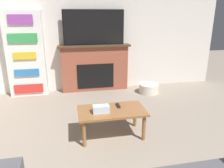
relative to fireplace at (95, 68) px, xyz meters
The scene contains 8 objects.
wall_back 0.86m from the fireplace, 42.25° to the left, with size 5.50×0.06×2.70m.
fireplace is the anchor object (origin of this frame).
tv 0.88m from the fireplace, 90.00° to the right, with size 1.29×0.03×0.73m.
coffee_table 2.03m from the fireplace, 90.50° to the right, with size 0.94×0.52×0.40m.
tissue_box 2.09m from the fireplace, 94.84° to the right, with size 0.22×0.12×0.10m.
remote_control 1.93m from the fireplace, 87.15° to the right, with size 0.04×0.15×0.02m.
bookshelf 1.47m from the fireplace, behind, with size 0.75×0.29×1.75m.
storage_basket 1.29m from the fireplace, 21.43° to the right, with size 0.42×0.42×0.20m.
Camera 1 is at (-0.72, -0.17, 1.68)m, focal length 35.00 mm.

